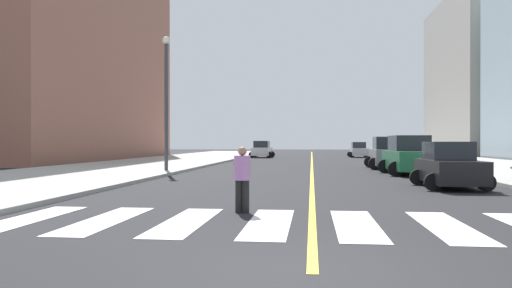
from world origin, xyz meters
The scene contains 13 objects.
ground_plane centered at (0.00, 0.00, 0.00)m, with size 220.00×220.00×0.00m, color black.
sidewalk_kerb_west centered at (-12.20, 20.00, 0.07)m, with size 10.00×120.00×0.15m, color #9E9B93.
crosswalk_paint centered at (0.00, 4.00, 0.01)m, with size 13.50×4.00×0.01m.
lane_divider_paint centered at (0.00, 40.00, 0.01)m, with size 0.16×80.00×0.01m, color yellow.
parking_garage_concrete centered at (27.28, 65.72, 10.84)m, with size 18.00×24.00×21.67m, color #9E9B93.
low_rise_brick_west centered at (-26.28, 40.22, 11.49)m, with size 16.00×32.00×22.98m, color #925A48.
car_silver_nearest centered at (5.27, 50.60, 0.80)m, with size 2.43×3.87×1.72m.
car_black_second centered at (5.09, 12.80, 0.81)m, with size 2.45×3.89×1.73m.
car_gray_third centered at (4.93, 26.42, 0.96)m, with size 2.92×4.64×2.06m.
car_white_fourth centered at (-5.49, 48.35, 0.86)m, with size 2.67×4.19×1.85m.
car_green_fifth centered at (5.13, 20.52, 0.97)m, with size 3.01×4.70×2.06m.
pedestrian_crossing centered at (-1.68, 5.48, 0.88)m, with size 0.40×0.40×1.60m.
street_lamp centered at (-8.10, 20.61, 4.56)m, with size 0.44×0.44×7.47m.
Camera 1 is at (-0.01, -6.45, 1.71)m, focal length 34.93 mm.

